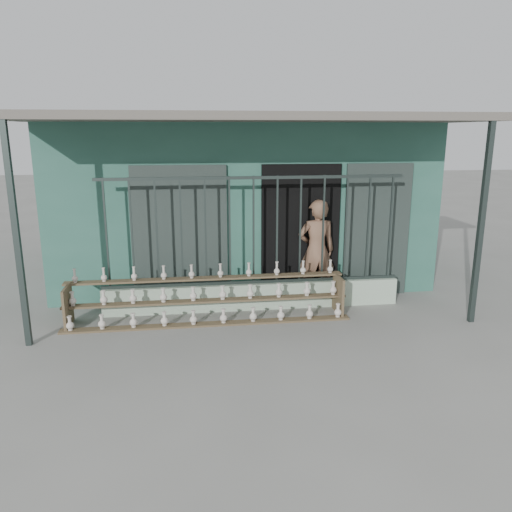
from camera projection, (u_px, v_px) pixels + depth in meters
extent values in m
plane|color=slate|center=(265.00, 339.00, 7.27)|extent=(60.00, 60.00, 0.00)
cube|color=#2A594B|center=(236.00, 194.00, 11.01)|extent=(7.00, 5.00, 3.20)
cube|color=black|center=(300.00, 232.00, 8.84)|extent=(1.40, 0.12, 2.40)
cube|color=#202B27|center=(181.00, 236.00, 8.53)|extent=(1.60, 0.08, 2.40)
cube|color=#202B27|center=(376.00, 231.00, 8.99)|extent=(1.20, 0.08, 2.40)
cube|color=#59544C|center=(254.00, 117.00, 7.66)|extent=(7.40, 2.00, 0.12)
cube|color=#283330|center=(17.00, 238.00, 6.70)|extent=(0.08, 0.08, 3.10)
cube|color=#283330|center=(481.00, 226.00, 7.57)|extent=(0.08, 0.08, 3.10)
cube|color=#A1BBA0|center=(254.00, 296.00, 8.46)|extent=(5.00, 0.20, 0.45)
cube|color=#283330|center=(106.00, 235.00, 7.88)|extent=(0.03, 0.03, 1.80)
cube|color=#283330|center=(132.00, 234.00, 7.94)|extent=(0.03, 0.03, 1.80)
cube|color=#283330|center=(157.00, 234.00, 7.99)|extent=(0.03, 0.03, 1.80)
cube|color=#283330|center=(181.00, 233.00, 8.04)|extent=(0.03, 0.03, 1.80)
cube|color=#283330|center=(206.00, 232.00, 8.09)|extent=(0.03, 0.03, 1.80)
cube|color=#283330|center=(230.00, 232.00, 8.14)|extent=(0.03, 0.03, 1.80)
cube|color=#283330|center=(254.00, 231.00, 8.19)|extent=(0.03, 0.03, 1.80)
cube|color=#283330|center=(277.00, 230.00, 8.24)|extent=(0.03, 0.03, 1.80)
cube|color=#283330|center=(300.00, 230.00, 8.29)|extent=(0.03, 0.03, 1.80)
cube|color=#283330|center=(323.00, 229.00, 8.34)|extent=(0.03, 0.03, 1.80)
cube|color=#283330|center=(346.00, 229.00, 8.39)|extent=(0.03, 0.03, 1.80)
cube|color=#283330|center=(368.00, 228.00, 8.45)|extent=(0.03, 0.03, 1.80)
cube|color=#283330|center=(390.00, 227.00, 8.50)|extent=(0.03, 0.03, 1.80)
cube|color=#283330|center=(253.00, 178.00, 7.98)|extent=(5.00, 0.04, 0.05)
cube|color=#283330|center=(254.00, 282.00, 8.40)|extent=(5.00, 0.04, 0.05)
cube|color=brown|center=(209.00, 324.00, 7.79)|extent=(4.50, 0.18, 0.03)
cube|color=brown|center=(208.00, 301.00, 7.96)|extent=(4.50, 0.18, 0.03)
cube|color=brown|center=(207.00, 278.00, 8.12)|extent=(4.50, 0.18, 0.03)
cube|color=brown|center=(68.00, 307.00, 7.67)|extent=(0.04, 0.55, 0.64)
cube|color=brown|center=(338.00, 295.00, 8.23)|extent=(0.04, 0.55, 0.64)
imported|color=brown|center=(316.00, 250.00, 8.77)|extent=(0.66, 0.44, 1.81)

